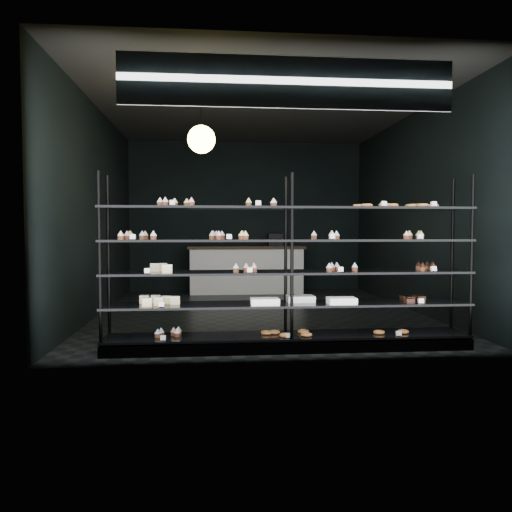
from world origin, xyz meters
The scene contains 5 objects.
room centered at (0.00, 0.00, 1.60)m, with size 5.01×6.01×3.20m.
display_shelf centered at (0.05, -2.45, 0.63)m, with size 4.00×0.50×1.91m.
signage centered at (0.00, -2.93, 2.75)m, with size 3.30×0.05×0.50m.
pendant_lamp centered at (-0.88, -1.46, 2.45)m, with size 0.35×0.35×0.90m.
service_counter centered at (-0.03, 2.50, 0.50)m, with size 2.40×0.65×1.23m.
Camera 1 is at (-0.76, -7.83, 1.31)m, focal length 35.00 mm.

